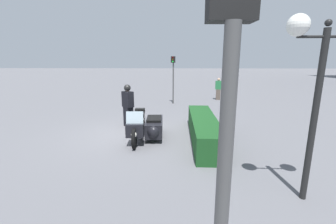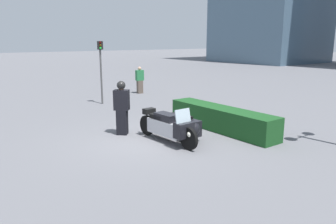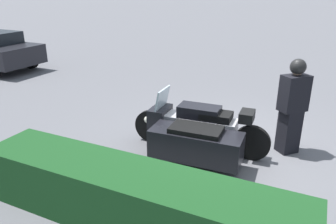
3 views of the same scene
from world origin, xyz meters
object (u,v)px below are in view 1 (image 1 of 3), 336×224
Objects in this scene: traffic_light_near at (224,152)px; traffic_light_far at (173,73)px; twin_lamp_post at (324,54)px; hedge_bush_curbside at (203,128)px; officer_rider at (128,104)px; police_motorcycle at (146,126)px; pedestrian_bystander at (218,89)px.

traffic_light_near is 13.34m from traffic_light_far.
traffic_light_near is (2.94, -2.30, -0.66)m from twin_lamp_post.
twin_lamp_post is 1.06× the size of traffic_light_near.
hedge_bush_curbside is 1.46× the size of traffic_light_far.
officer_rider is 0.51× the size of twin_lamp_post.
traffic_light_far is at bearing 25.00° from officer_rider.
officer_rider reaches higher than hedge_bush_curbside.
twin_lamp_post is 3.79m from traffic_light_near.
hedge_bush_curbside is at bearing 86.35° from police_motorcycle.
twin_lamp_post reaches higher than hedge_bush_curbside.
twin_lamp_post is (5.08, 4.71, 1.92)m from officer_rider.
police_motorcycle is 9.49m from pedestrian_bystander.
traffic_light_far reaches higher than police_motorcycle.
pedestrian_bystander is at bearing 8.06° from officer_rider.
twin_lamp_post is 12.27m from pedestrian_bystander.
police_motorcycle is 7.09m from traffic_light_far.
twin_lamp_post is at bearing -174.41° from pedestrian_bystander.
officer_rider is at bearing -117.35° from hedge_bush_curbside.
officer_rider reaches higher than pedestrian_bystander.
twin_lamp_post is 10.81m from traffic_light_far.
police_motorcycle is 1.92m from officer_rider.
traffic_light_near is 2.14× the size of pedestrian_bystander.
hedge_bush_curbside is 1.25× the size of twin_lamp_post.
twin_lamp_post reaches higher than officer_rider.
hedge_bush_curbside is at bearing -154.72° from twin_lamp_post.
officer_rider is at bearing -151.02° from police_motorcycle.
police_motorcycle is 0.60× the size of hedge_bush_curbside.
traffic_light_near reaches higher than hedge_bush_curbside.
traffic_light_near is 15.32m from pedestrian_bystander.
traffic_light_near reaches higher than police_motorcycle.
hedge_bush_curbside is 6.73m from traffic_light_near.
traffic_light_far is (-10.38, -2.90, -0.84)m from twin_lamp_post.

